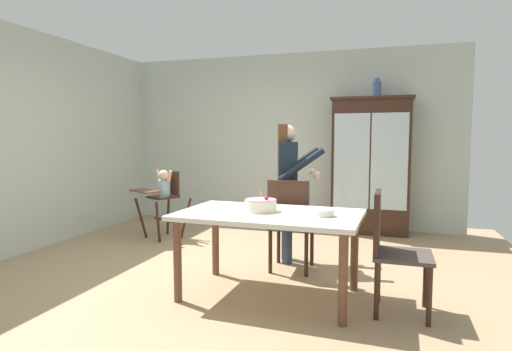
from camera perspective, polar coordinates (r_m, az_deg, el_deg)
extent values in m
plane|color=tan|center=(4.39, -4.11, -13.20)|extent=(6.24, 6.24, 0.00)
cube|color=beige|center=(6.69, 4.13, 4.84)|extent=(5.32, 0.06, 2.70)
cube|color=beige|center=(5.69, -29.75, 4.15)|extent=(0.06, 5.32, 2.70)
cube|color=#382116|center=(6.26, 15.37, 1.09)|extent=(1.08, 0.42, 1.92)
cube|color=#382116|center=(6.28, 15.59, 10.06)|extent=(1.14, 0.48, 0.04)
cube|color=silver|center=(6.06, 12.91, 1.93)|extent=(0.49, 0.01, 1.35)
cube|color=silver|center=(6.04, 17.74, 1.81)|extent=(0.49, 0.01, 1.35)
cube|color=#382116|center=(6.26, 15.39, 1.97)|extent=(1.00, 0.36, 0.02)
cylinder|color=#3D567F|center=(6.29, 16.15, 11.23)|extent=(0.13, 0.13, 0.22)
cylinder|color=#3D567F|center=(6.30, 16.18, 12.45)|extent=(0.07, 0.07, 0.05)
cylinder|color=#382116|center=(6.02, -15.44, -5.60)|extent=(0.18, 0.09, 0.56)
cylinder|color=#382116|center=(5.64, -13.23, -6.26)|extent=(0.09, 0.18, 0.56)
cylinder|color=#382116|center=(6.24, -11.91, -5.15)|extent=(0.09, 0.18, 0.56)
cylinder|color=#382116|center=(5.88, -9.56, -5.73)|extent=(0.18, 0.09, 0.56)
cube|color=#382116|center=(5.95, -12.53, -5.94)|extent=(0.39, 0.23, 0.02)
cube|color=#382116|center=(5.90, -12.59, -2.88)|extent=(0.46, 0.46, 0.02)
cube|color=#382116|center=(5.96, -11.36, -1.01)|extent=(0.28, 0.17, 0.34)
cube|color=brown|center=(5.74, -14.89, -2.06)|extent=(0.50, 0.42, 0.02)
cylinder|color=#9EBCD1|center=(5.89, -12.45, -1.68)|extent=(0.17, 0.17, 0.22)
sphere|color=beige|center=(5.87, -12.48, 0.04)|extent=(0.15, 0.15, 0.15)
cylinder|color=beige|center=(5.99, -13.20, 0.05)|extent=(0.11, 0.08, 0.17)
cylinder|color=beige|center=(5.76, -11.73, -0.12)|extent=(0.11, 0.08, 0.17)
cylinder|color=#33425B|center=(4.63, 4.30, -6.99)|extent=(0.11, 0.11, 0.82)
cylinder|color=#33425B|center=(4.79, 4.18, -6.57)|extent=(0.11, 0.11, 0.82)
cube|color=#19232D|center=(4.62, 4.29, 1.39)|extent=(0.29, 0.40, 0.52)
cube|color=white|center=(4.63, 5.58, 1.38)|extent=(0.02, 0.06, 0.49)
sphere|color=beige|center=(4.61, 4.32, 5.74)|extent=(0.19, 0.19, 0.19)
cube|color=brown|center=(4.61, 3.63, 4.25)|extent=(0.15, 0.22, 0.44)
cylinder|color=#19232D|center=(4.43, 6.27, 1.44)|extent=(0.49, 0.21, 0.37)
sphere|color=beige|center=(4.45, 8.30, 0.02)|extent=(0.08, 0.08, 0.08)
cylinder|color=#19232D|center=(4.83, 5.80, 1.74)|extent=(0.49, 0.21, 0.37)
sphere|color=beige|center=(4.85, 7.68, 0.44)|extent=(0.08, 0.08, 0.08)
cube|color=silver|center=(3.61, 1.81, -5.38)|extent=(1.59, 0.99, 0.04)
cylinder|color=brown|center=(3.64, -10.67, -11.40)|extent=(0.07, 0.07, 0.70)
cylinder|color=brown|center=(3.20, 11.81, -13.71)|extent=(0.07, 0.07, 0.70)
cylinder|color=brown|center=(4.28, -5.55, -8.81)|extent=(0.07, 0.07, 0.70)
cylinder|color=brown|center=(3.92, 13.30, -10.23)|extent=(0.07, 0.07, 0.70)
cylinder|color=beige|center=(3.66, 0.65, -4.15)|extent=(0.28, 0.28, 0.10)
cylinder|color=pink|center=(3.65, 0.65, -3.31)|extent=(0.27, 0.27, 0.01)
cylinder|color=#F2E5CC|center=(3.64, 0.65, -2.78)|extent=(0.01, 0.01, 0.06)
cone|color=yellow|center=(3.64, 0.65, -2.13)|extent=(0.02, 0.02, 0.02)
sphere|color=red|center=(3.59, 1.45, -3.09)|extent=(0.04, 0.04, 0.04)
cylinder|color=silver|center=(3.49, 9.13, -5.03)|extent=(0.18, 0.18, 0.05)
cylinder|color=#382116|center=(4.61, 7.65, -9.43)|extent=(0.04, 0.04, 0.45)
cylinder|color=#382116|center=(4.68, 3.10, -9.18)|extent=(0.04, 0.04, 0.45)
cylinder|color=#382116|center=(4.26, 6.88, -10.65)|extent=(0.04, 0.04, 0.45)
cylinder|color=#382116|center=(4.33, 1.97, -10.35)|extent=(0.04, 0.04, 0.45)
cube|color=#473D38|center=(4.41, 4.92, -6.87)|extent=(0.45, 0.45, 0.03)
cube|color=#382116|center=(4.17, 4.41, -4.00)|extent=(0.42, 0.05, 0.48)
cylinder|color=#382116|center=(4.13, 6.99, -4.09)|extent=(0.03, 0.03, 0.48)
cylinder|color=#382116|center=(4.21, 1.87, -3.89)|extent=(0.03, 0.03, 0.48)
cylinder|color=#382116|center=(3.42, 22.60, -15.02)|extent=(0.04, 0.04, 0.45)
cylinder|color=#382116|center=(3.76, 22.15, -13.11)|extent=(0.04, 0.04, 0.45)
cylinder|color=#382116|center=(3.40, 16.17, -14.90)|extent=(0.04, 0.04, 0.45)
cylinder|color=#382116|center=(3.75, 16.37, -12.99)|extent=(0.04, 0.04, 0.45)
cube|color=#473D38|center=(3.51, 19.44, -10.27)|extent=(0.45, 0.45, 0.03)
cube|color=#382116|center=(3.45, 16.23, -6.09)|extent=(0.04, 0.42, 0.48)
cylinder|color=#382116|center=(3.27, 16.12, -6.72)|extent=(0.03, 0.03, 0.48)
cylinder|color=#382116|center=(3.64, 16.33, -5.52)|extent=(0.03, 0.03, 0.48)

